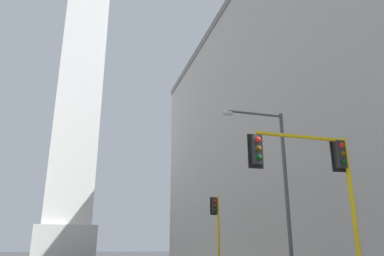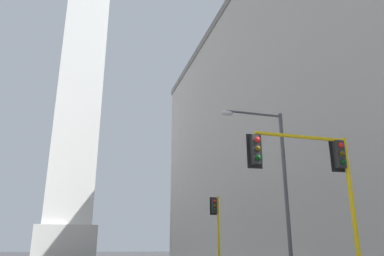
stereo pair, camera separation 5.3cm
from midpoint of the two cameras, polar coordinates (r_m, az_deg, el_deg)
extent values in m
cube|color=#B2AFAA|center=(43.38, 22.10, -0.60)|extent=(25.78, 52.43, 27.01)
cube|color=slate|center=(49.08, 20.15, 15.16)|extent=(26.03, 52.96, 0.90)
cube|color=silver|center=(65.78, -18.73, -16.17)|extent=(9.31, 9.31, 5.05)
cube|color=silver|center=(73.93, -16.19, 10.08)|extent=(7.45, 7.45, 60.64)
cylinder|color=yellow|center=(28.85, 4.01, -15.68)|extent=(0.18, 0.18, 5.37)
cube|color=black|center=(28.90, 3.38, -11.75)|extent=(0.36, 0.36, 1.10)
cube|color=black|center=(29.07, 3.28, -11.78)|extent=(0.58, 0.06, 1.32)
sphere|color=red|center=(28.75, 3.47, -11.03)|extent=(0.22, 0.22, 0.22)
sphere|color=#483506|center=(28.72, 3.49, -11.71)|extent=(0.22, 0.22, 0.22)
sphere|color=#073410|center=(28.68, 3.50, -12.38)|extent=(0.22, 0.22, 0.22)
cylinder|color=yellow|center=(15.80, 23.31, -11.69)|extent=(0.18, 0.18, 5.85)
cube|color=black|center=(15.96, 21.54, -3.81)|extent=(0.37, 0.37, 1.10)
cube|color=black|center=(16.11, 21.21, -3.97)|extent=(0.58, 0.09, 1.32)
sphere|color=red|center=(15.88, 21.75, -2.45)|extent=(0.22, 0.22, 0.22)
sphere|color=#483506|center=(15.80, 21.89, -3.64)|extent=(0.22, 0.22, 0.22)
sphere|color=#073410|center=(15.73, 22.03, -4.84)|extent=(0.22, 0.22, 0.22)
cylinder|color=yellow|center=(15.16, 16.28, -1.30)|extent=(3.91, 0.14, 0.14)
sphere|color=yellow|center=(16.28, 22.11, -1.81)|extent=(0.18, 0.18, 0.18)
cube|color=black|center=(14.04, 9.74, -3.31)|extent=(0.37, 0.37, 1.10)
cube|color=black|center=(14.20, 9.49, -3.50)|extent=(0.58, 0.09, 1.32)
sphere|color=red|center=(13.96, 9.93, -1.76)|extent=(0.22, 0.22, 0.22)
sphere|color=#483506|center=(13.87, 10.01, -3.12)|extent=(0.22, 0.22, 0.22)
sphere|color=#073410|center=(13.79, 10.08, -4.49)|extent=(0.22, 0.22, 0.22)
cylinder|color=#4C4C51|center=(20.25, 14.15, -9.56)|extent=(0.20, 0.20, 8.70)
cylinder|color=#4C4C51|center=(20.52, 9.45, 2.15)|extent=(3.15, 0.12, 0.12)
sphere|color=#4C4C51|center=(21.23, 13.30, 1.71)|extent=(0.20, 0.20, 0.20)
ellipsoid|color=silver|center=(19.87, 5.36, 2.29)|extent=(0.64, 0.36, 0.26)
camera|label=1|loc=(0.03, -90.03, 0.01)|focal=35.00mm
camera|label=2|loc=(0.03, 89.97, -0.01)|focal=35.00mm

